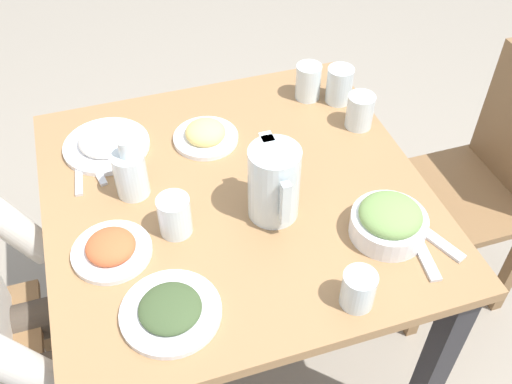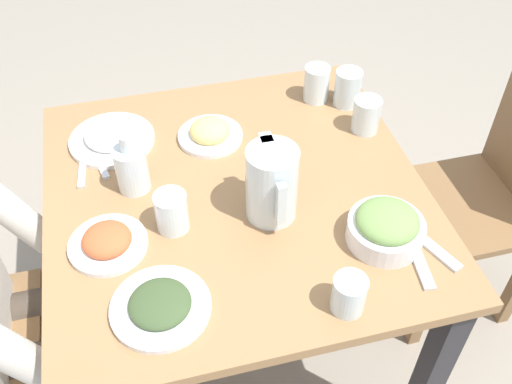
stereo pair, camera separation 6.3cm
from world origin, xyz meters
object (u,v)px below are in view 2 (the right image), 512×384
plate_yoghurt (111,136)px  water_glass_near_right (172,212)px  plate_fries (210,133)px  water_glass_near_left (349,294)px  oil_carafe (132,170)px  dining_table (237,224)px  plate_dolmas (160,306)px  plate_rice_curry (107,242)px  water_glass_far_left (366,115)px  salad_bowl (386,227)px  water_glass_by_pitcher (348,88)px  chair_far (493,189)px  water_glass_far_right (317,84)px  water_pitcher (272,184)px

plate_yoghurt → water_glass_near_right: 0.36m
plate_fries → water_glass_near_left: (0.60, 0.17, 0.02)m
plate_fries → oil_carafe: oil_carafe is taller
dining_table → plate_dolmas: 0.40m
plate_rice_curry → plate_fries: bearing=137.1°
water_glass_far_left → water_glass_near_right: water_glass_near_right is taller
salad_bowl → water_glass_far_left: bearing=164.6°
water_glass_far_left → water_glass_by_pitcher: bearing=-176.8°
chair_far → plate_dolmas: 1.15m
plate_fries → water_glass_far_left: 0.43m
plate_yoghurt → water_glass_far_right: (-0.05, 0.59, 0.03)m
water_pitcher → plate_yoghurt: (-0.36, -0.35, -0.08)m
water_glass_near_right → dining_table: bearing=115.8°
chair_far → oil_carafe: size_ratio=5.35×
water_glass_far_left → water_glass_near_right: 0.61m
plate_rice_curry → dining_table: bearing=108.3°
water_pitcher → plate_yoghurt: 0.50m
chair_far → plate_rice_curry: bearing=-81.7°
plate_rice_curry → water_glass_far_left: water_glass_far_left is taller
water_glass_far_right → water_glass_far_left: size_ratio=1.08×
plate_fries → plate_rice_curry: bearing=-42.9°
dining_table → plate_rice_curry: (0.11, -0.32, 0.14)m
dining_table → plate_rice_curry: 0.36m
plate_yoghurt → plate_fries: plate_yoghurt is taller
dining_table → water_glass_by_pitcher: bearing=124.8°
water_glass_near_right → water_glass_by_pitcher: bearing=122.3°
dining_table → plate_yoghurt: (-0.26, -0.28, 0.14)m
plate_dolmas → plate_fries: plate_fries is taller
water_glass_near_right → water_pitcher: bearing=86.8°
dining_table → water_glass_far_right: (-0.32, 0.31, 0.18)m
dining_table → plate_dolmas: size_ratio=4.45×
plate_rice_curry → water_glass_by_pitcher: size_ratio=1.66×
dining_table → chair_far: bearing=94.2°
dining_table → oil_carafe: (-0.07, -0.24, 0.18)m
water_glass_far_left → plate_yoghurt: bearing=-99.8°
dining_table → plate_yoghurt: bearing=-133.1°
plate_rice_curry → chair_far: bearing=98.3°
plate_fries → water_glass_by_pitcher: size_ratio=1.63×
dining_table → water_pitcher: (0.09, 0.07, 0.22)m
salad_bowl → plate_rice_curry: bearing=-102.2°
plate_rice_curry → water_glass_far_left: size_ratio=1.83×
water_glass_far_left → water_glass_near_left: bearing=-25.2°
salad_bowl → water_glass_far_right: water_glass_far_right is taller
chair_far → water_glass_near_right: 1.05m
water_pitcher → water_glass_by_pitcher: 0.49m
water_glass_by_pitcher → oil_carafe: (0.20, -0.63, 0.00)m
chair_far → water_glass_far_right: 0.65m
salad_bowl → plate_rice_curry: 0.63m
water_glass_near_left → water_pitcher: bearing=-164.6°
water_glass_far_left → oil_carafe: bearing=-83.5°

